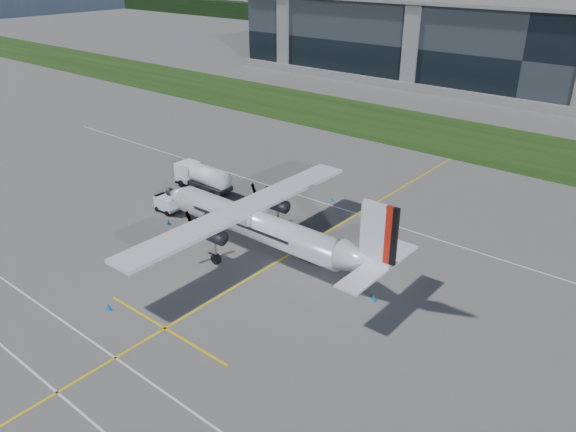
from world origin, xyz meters
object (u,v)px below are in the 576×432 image
safety_cone_tail (374,298)px  safety_cone_nose_port (168,222)px  safety_cone_portwing (108,307)px  safety_cone_stbdwing (332,199)px  baggage_tug (167,204)px  turboprop_aircraft (264,212)px  ground_crew_person (189,211)px  fuel_tanker_truck (200,177)px

safety_cone_tail → safety_cone_nose_port: 21.79m
safety_cone_portwing → safety_cone_stbdwing: size_ratio=1.00×
safety_cone_tail → safety_cone_nose_port: (-21.75, -1.30, 0.00)m
baggage_tug → safety_cone_tail: baggage_tug is taller
turboprop_aircraft → safety_cone_stbdwing: size_ratio=51.29×
ground_crew_person → safety_cone_nose_port: size_ratio=4.12×
safety_cone_tail → safety_cone_stbdwing: 18.25m
safety_cone_stbdwing → safety_cone_nose_port: 16.76m
safety_cone_stbdwing → safety_cone_tail: bearing=-45.1°
safety_cone_portwing → safety_cone_tail: 19.25m
fuel_tanker_truck → safety_cone_portwing: bearing=-59.0°
turboprop_aircraft → safety_cone_portwing: size_ratio=51.29×
baggage_tug → safety_cone_nose_port: baggage_tug is taller
baggage_tug → safety_cone_nose_port: bearing=-38.4°
turboprop_aircraft → safety_cone_portwing: bearing=-102.7°
safety_cone_tail → turboprop_aircraft: bearing=178.2°
fuel_tanker_truck → safety_cone_stbdwing: fuel_tanker_truck is taller
turboprop_aircraft → safety_cone_stbdwing: (-1.83, 12.57, -3.60)m
ground_crew_person → turboprop_aircraft: bearing=-105.6°
fuel_tanker_truck → safety_cone_stbdwing: 14.56m
turboprop_aircraft → safety_cone_nose_port: (-10.69, -1.65, -3.60)m
fuel_tanker_truck → baggage_tug: 6.42m
safety_cone_tail → safety_cone_stbdwing: bearing=134.9°
safety_cone_tail → safety_cone_nose_port: same height
ground_crew_person → safety_cone_stbdwing: bearing=-47.3°
baggage_tug → ground_crew_person: bearing=-0.6°
fuel_tanker_truck → safety_cone_tail: size_ratio=14.58×
ground_crew_person → safety_cone_stbdwing: 14.75m
baggage_tug → safety_cone_portwing: (9.99, -13.66, -0.53)m
turboprop_aircraft → baggage_tug: bearing=179.1°
safety_cone_portwing → safety_cone_stbdwing: bearing=87.3°
safety_cone_stbdwing → turboprop_aircraft: bearing=-81.7°
turboprop_aircraft → safety_cone_tail: 11.63m
baggage_tug → safety_cone_portwing: size_ratio=5.21×
baggage_tug → safety_cone_tail: size_ratio=5.21×
baggage_tug → safety_cone_tail: bearing=-1.3°
turboprop_aircraft → safety_cone_portwing: (-3.04, -13.45, -3.60)m
safety_cone_portwing → ground_crew_person: bearing=116.3°
turboprop_aircraft → fuel_tanker_truck: 16.39m
safety_cone_portwing → safety_cone_nose_port: bearing=122.9°
turboprop_aircraft → safety_cone_nose_port: turboprop_aircraft is taller
safety_cone_tail → ground_crew_person: bearing=178.6°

